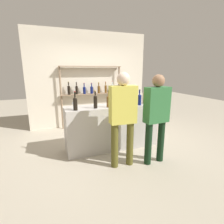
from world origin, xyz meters
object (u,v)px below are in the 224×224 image
Objects in this scene: counter_bottle_0 at (139,99)px; customer_center at (123,114)px; counter_bottle_3 at (108,101)px; wine_glass at (73,102)px; ice_bucket at (147,98)px; counter_bottle_2 at (75,103)px; customer_right at (156,113)px; counter_bottle_1 at (95,101)px.

counter_bottle_0 is 0.93m from customer_center.
counter_bottle_0 is at bearing -43.13° from customer_center.
counter_bottle_3 is (-0.69, 0.03, 0.00)m from counter_bottle_0.
customer_center is (-0.67, -0.62, -0.11)m from counter_bottle_0.
customer_center reaches higher than wine_glass.
wine_glass is at bearing 179.43° from ice_bucket.
counter_bottle_2 reaches higher than counter_bottle_0.
wine_glass is at bearing 52.31° from customer_right.
counter_bottle_0 is 0.97m from counter_bottle_1.
customer_right is (1.30, -0.73, -0.14)m from counter_bottle_2.
counter_bottle_3 is at bearing 2.80° from counter_bottle_2.
customer_right reaches higher than counter_bottle_1.
counter_bottle_3 reaches higher than wine_glass.
customer_center is (0.70, -0.62, -0.12)m from counter_bottle_2.
counter_bottle_2 is at bearing 52.22° from customer_center.
counter_bottle_3 reaches higher than ice_bucket.
counter_bottle_1 reaches higher than ice_bucket.
counter_bottle_2 is 0.22× the size of customer_right.
counter_bottle_3 is at bearing 35.10° from customer_right.
counter_bottle_2 is (-0.40, -0.04, -0.00)m from counter_bottle_1.
ice_bucket is at bearing 24.35° from counter_bottle_0.
counter_bottle_1 is 1.02× the size of counter_bottle_3.
counter_bottle_0 is at bearing -2.71° from counter_bottle_3.
ice_bucket reaches higher than wine_glass.
customer_center is at bearing -41.85° from counter_bottle_2.
customer_right is at bearing -33.50° from wine_glass.
ice_bucket is at bearing 4.23° from counter_bottle_2.
counter_bottle_1 is 0.27m from counter_bottle_3.
customer_right is at bearing -95.36° from counter_bottle_0.
counter_bottle_3 is at bearing 5.91° from customer_center.
counter_bottle_3 is at bearing -8.63° from wine_glass.
customer_right is (1.31, -0.87, -0.13)m from wine_glass.
counter_bottle_0 is 1.39m from wine_glass.
customer_center reaches higher than ice_bucket.
counter_bottle_1 is at bearing 5.14° from counter_bottle_2.
counter_bottle_1 is 1.24m from ice_bucket.
customer_right is at bearing -50.71° from counter_bottle_3.
counter_bottle_0 is 0.96× the size of counter_bottle_1.
counter_bottle_0 is 0.94× the size of counter_bottle_2.
counter_bottle_2 is 1.50m from customer_right.
counter_bottle_2 is 1.64m from ice_bucket.
counter_bottle_3 is 0.67m from customer_center.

